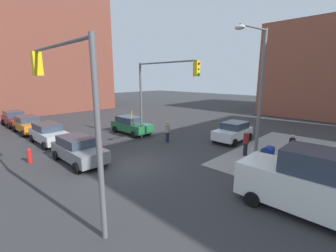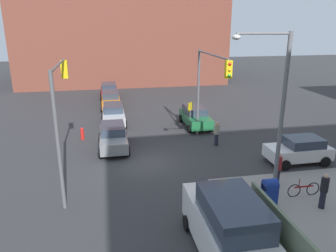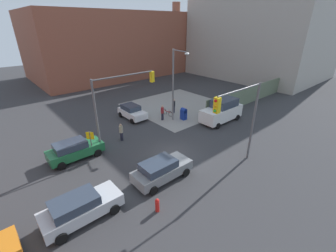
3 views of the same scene
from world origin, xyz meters
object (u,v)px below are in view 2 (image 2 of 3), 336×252
object	(u,v)px
fire_hydrant	(82,133)
pedestrian_crossing	(217,133)
sedan_green	(195,116)
traffic_signal_se_corner	(60,103)
sedan_gray	(113,136)
coupe_white	(299,150)
bicycle_leaning_on_fence	(303,189)
pedestrian_walking_north	(324,190)
coupe_maroon	(109,90)
sedan_orange	(111,100)
street_lamp_corner	(275,105)
van_white_delivery	(228,228)
coupe_silver	(113,114)
mailbox_blue	(269,192)
pedestrian_waiting	(278,168)
traffic_signal_nw_corner	(209,80)

from	to	relation	value
fire_hydrant	pedestrian_crossing	world-z (taller)	pedestrian_crossing
sedan_green	traffic_signal_se_corner	bearing A→B (deg)	-45.98
sedan_gray	pedestrian_crossing	xyz separation A→B (m)	(0.86, 7.18, 0.07)
coupe_white	bicycle_leaning_on_fence	world-z (taller)	coupe_white
pedestrian_walking_north	sedan_green	bearing A→B (deg)	33.82
coupe_maroon	fire_hydrant	bearing A→B (deg)	-9.14
sedan_orange	bicycle_leaning_on_fence	world-z (taller)	sedan_orange
street_lamp_corner	sedan_green	distance (m)	12.37
van_white_delivery	coupe_silver	bearing A→B (deg)	-168.66
sedan_gray	pedestrian_walking_north	distance (m)	13.47
mailbox_blue	coupe_maroon	xyz separation A→B (m)	(-25.15, -6.96, 0.08)
sedan_gray	sedan_orange	distance (m)	11.19
sedan_green	street_lamp_corner	bearing A→B (deg)	2.57
sedan_gray	sedan_green	distance (m)	7.84
street_lamp_corner	van_white_delivery	size ratio (longest dim) A/B	1.48
coupe_silver	pedestrian_crossing	xyz separation A→B (m)	(6.68, 6.98, 0.07)
coupe_silver	van_white_delivery	size ratio (longest dim) A/B	0.83
sedan_gray	sedan_green	xyz separation A→B (m)	(-3.74, 6.89, -0.00)
sedan_orange	sedan_green	bearing A→B (deg)	42.31
traffic_signal_se_corner	street_lamp_corner	world-z (taller)	street_lamp_corner
fire_hydrant	coupe_white	size ratio (longest dim) A/B	0.24
fire_hydrant	sedan_green	xyz separation A→B (m)	(-1.60, 9.11, 0.36)
traffic_signal_se_corner	coupe_maroon	world-z (taller)	traffic_signal_se_corner
pedestrian_walking_north	pedestrian_waiting	bearing A→B (deg)	42.38
sedan_green	van_white_delivery	size ratio (longest dim) A/B	0.81
sedan_green	pedestrian_crossing	size ratio (longest dim) A/B	2.51
van_white_delivery	bicycle_leaning_on_fence	size ratio (longest dim) A/B	3.09
traffic_signal_nw_corner	sedan_gray	xyz separation A→B (m)	(-0.77, -6.48, -3.83)
street_lamp_corner	pedestrian_crossing	distance (m)	8.09
mailbox_blue	pedestrian_waiting	bearing A→B (deg)	143.13
traffic_signal_nw_corner	coupe_maroon	world-z (taller)	traffic_signal_nw_corner
pedestrian_waiting	pedestrian_walking_north	size ratio (longest dim) A/B	1.01
mailbox_blue	pedestrian_crossing	distance (m)	8.20
coupe_silver	pedestrian_walking_north	distance (m)	18.00
pedestrian_waiting	van_white_delivery	bearing A→B (deg)	-5.55
coupe_maroon	mailbox_blue	bearing A→B (deg)	15.46
sedan_gray	traffic_signal_se_corner	bearing A→B (deg)	-25.22
coupe_white	coupe_silver	xyz separation A→B (m)	(-10.47, -11.03, 0.00)
sedan_orange	sedan_green	world-z (taller)	same
fire_hydrant	van_white_delivery	xyz separation A→B (m)	(14.18, 6.00, 0.79)
sedan_green	bicycle_leaning_on_fence	xyz separation A→B (m)	(12.20, 2.29, -0.50)
van_white_delivery	pedestrian_waiting	xyz separation A→B (m)	(-4.98, 4.70, -0.33)
coupe_white	pedestrian_waiting	xyz separation A→B (m)	(2.41, -2.75, 0.11)
coupe_white	pedestrian_walking_north	bearing A→B (deg)	-20.28
mailbox_blue	van_white_delivery	bearing A→B (deg)	-47.05
coupe_silver	traffic_signal_se_corner	bearing A→B (deg)	-13.66
pedestrian_crossing	coupe_white	bearing A→B (deg)	-133.35
traffic_signal_se_corner	pedestrian_waiting	distance (m)	11.72
fire_hydrant	bicycle_leaning_on_fence	distance (m)	15.56
coupe_maroon	sedan_orange	xyz separation A→B (m)	(4.90, 0.08, -0.00)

